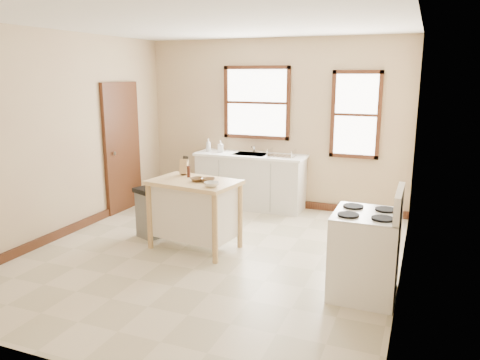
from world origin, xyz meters
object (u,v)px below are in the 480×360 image
Objects in this scene: knife_block at (184,167)px; bowl_c at (212,184)px; bowl_a at (197,179)px; gas_stove at (365,242)px; dish_rack at (282,154)px; soap_bottle_a at (208,145)px; bowl_b at (208,180)px; pepper_grinder at (189,172)px; trash_bin at (150,213)px; kitchen_island at (195,214)px; soap_bottle_b at (220,146)px.

knife_block is 0.80m from bowl_c.
gas_stove is (2.16, -0.53, -0.35)m from bowl_a.
bowl_a is at bearing -88.88° from dish_rack.
bowl_b is at bearing -62.81° from soap_bottle_a.
soap_bottle_a is at bearing 116.41° from bowl_c.
bowl_b is (0.35, -0.14, -0.05)m from pepper_grinder.
trash_bin is (-1.12, 0.36, -0.58)m from bowl_c.
kitchen_island is 0.79m from trash_bin.
soap_bottle_a is 0.23m from soap_bottle_b.
kitchen_island is at bearing 162.78° from bowl_a.
bowl_a is at bearing -92.47° from soap_bottle_b.
bowl_a is at bearing -9.47° from kitchen_island.
knife_block reaches higher than kitchen_island.
soap_bottle_b is at bearing 111.56° from bowl_c.
trash_bin is (-0.97, 0.13, -0.58)m from bowl_b.
soap_bottle_a is 1.23× the size of bowl_c.
soap_bottle_b is 0.17× the size of gas_stove.
knife_block is 1.12× the size of bowl_b.
soap_bottle_a is at bearing 111.71° from trash_bin.
soap_bottle_a reaches higher than dish_rack.
gas_stove is at bearing -39.06° from soap_bottle_a.
kitchen_island is 7.36× the size of pepper_grinder.
knife_block is (0.48, -1.77, -0.03)m from soap_bottle_a.
bowl_a is 1.02m from trash_bin.
kitchen_island is 0.63m from bowl_c.
soap_bottle_b is at bearing 112.58° from kitchen_island.
dish_rack is at bearing 75.93° from bowl_a.
gas_stove is (2.37, -0.69, -0.41)m from pepper_grinder.
gas_stove reaches higher than bowl_c.
soap_bottle_b is at bearing 101.55° from pepper_grinder.
bowl_c is 0.26× the size of trash_bin.
gas_stove is (1.87, -0.33, -0.36)m from bowl_c.
soap_bottle_b is 1.11× the size of bowl_b.
dish_rack is at bearing 123.14° from gas_stove.
gas_stove is at bearing -6.04° from kitchen_island.
knife_block is 1.12× the size of bowl_a.
bowl_b is at bearing -88.74° from soap_bottle_b.
bowl_c is at bearing -52.75° from knife_block.
bowl_a reaches higher than kitchen_island.
dish_rack is 2.80× the size of pepper_grinder.
knife_block is 2.66m from gas_stove.
pepper_grinder is 0.13× the size of gas_stove.
knife_block is 0.17m from pepper_grinder.
dish_rack is 2.02m from bowl_b.
bowl_b is 0.28m from bowl_c.
pepper_grinder is 0.84× the size of bowl_a.
dish_rack is at bearing 68.82° from pepper_grinder.
bowl_b reaches higher than trash_bin.
pepper_grinder is at bearing 143.72° from kitchen_island.
soap_bottle_a reaches higher than bowl_a.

